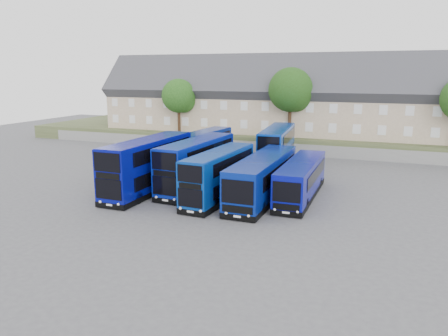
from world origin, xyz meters
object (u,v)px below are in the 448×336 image
coach_east_a (263,178)px  tree_west (180,97)px  dd_front_mid (197,165)px  tree_mid (292,92)px  dd_front_left (148,166)px

coach_east_a → tree_west: size_ratio=1.71×
dd_front_mid → coach_east_a: (6.56, -0.87, -0.45)m
tree_west → tree_mid: (16.00, 0.50, 1.02)m
dd_front_mid → tree_west: 24.52m
tree_west → coach_east_a: bearing=-49.3°
dd_front_mid → tree_west: bearing=122.8°
dd_front_left → tree_west: (-8.48, 23.23, 4.74)m
tree_west → tree_mid: bearing=1.8°
dd_front_left → tree_west: 25.18m
dd_front_mid → dd_front_left: bearing=-143.1°
dd_front_mid → tree_mid: tree_mid is taller
dd_front_left → tree_mid: size_ratio=1.29×
dd_front_left → coach_east_a: bearing=9.8°
coach_east_a → tree_mid: (-2.64, 22.15, 6.32)m
dd_front_left → dd_front_mid: 4.36m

